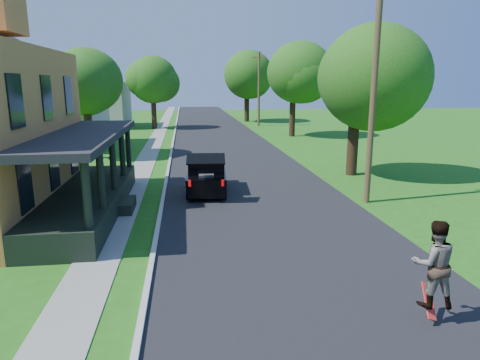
{
  "coord_description": "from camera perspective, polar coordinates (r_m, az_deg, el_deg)",
  "views": [
    {
      "loc": [
        -3.02,
        -10.59,
        4.93
      ],
      "look_at": [
        -1.27,
        3.0,
        1.81
      ],
      "focal_mm": 32.0,
      "sensor_mm": 36.0,
      "label": 1
    }
  ],
  "objects": [
    {
      "name": "tree_right_near",
      "position": [
        23.81,
        15.27,
        14.38
      ],
      "size": [
        6.73,
        6.92,
        8.7
      ],
      "rotation": [
        0.0,
        0.0,
        -0.35
      ],
      "color": "black",
      "rests_on": "ground"
    },
    {
      "name": "curb",
      "position": [
        31.0,
        -9.15,
        3.53
      ],
      "size": [
        0.15,
        120.0,
        0.12
      ],
      "primitive_type": "cube",
      "color": "#ABACA6",
      "rests_on": "ground"
    },
    {
      "name": "neighbor_house_far",
      "position": [
        51.67,
        -19.42,
        11.32
      ],
      "size": [
        12.78,
        12.78,
        8.3
      ],
      "color": "beige",
      "rests_on": "ground"
    },
    {
      "name": "black_suv",
      "position": [
        19.71,
        -4.46,
        0.68
      ],
      "size": [
        1.96,
        4.53,
        2.07
      ],
      "rotation": [
        0.0,
        0.0,
        -0.06
      ],
      "color": "black",
      "rests_on": "ground"
    },
    {
      "name": "front_walk",
      "position": [
        18.48,
        -27.6,
        -4.14
      ],
      "size": [
        6.5,
        1.2,
        0.03
      ],
      "primitive_type": "cube",
      "color": "gray",
      "rests_on": "ground"
    },
    {
      "name": "tree_left_far",
      "position": [
        47.88,
        -11.63,
        12.95
      ],
      "size": [
        5.18,
        5.06,
        7.95
      ],
      "rotation": [
        0.0,
        0.0,
        -0.03
      ],
      "color": "black",
      "rests_on": "ground"
    },
    {
      "name": "sidewalk",
      "position": [
        31.09,
        -12.01,
        3.44
      ],
      "size": [
        1.3,
        120.0,
        0.03
      ],
      "primitive_type": "cube",
      "color": "gray",
      "rests_on": "ground"
    },
    {
      "name": "tree_left_mid",
      "position": [
        29.93,
        -20.02,
        12.06
      ],
      "size": [
        4.76,
        4.56,
        7.33
      ],
      "rotation": [
        0.0,
        0.0,
        0.04
      ],
      "color": "black",
      "rests_on": "ground"
    },
    {
      "name": "skateboard",
      "position": [
        10.19,
        23.85,
        -14.65
      ],
      "size": [
        0.35,
        0.64,
        0.62
      ],
      "rotation": [
        0.0,
        0.0,
        0.1
      ],
      "color": "red",
      "rests_on": "ground"
    },
    {
      "name": "ground",
      "position": [
        12.07,
        8.0,
        -11.41
      ],
      "size": [
        140.0,
        140.0,
        0.0
      ],
      "primitive_type": "plane",
      "color": "#245A12",
      "rests_on": "ground"
    },
    {
      "name": "tree_right_mid",
      "position": [
        40.6,
        7.1,
        14.59
      ],
      "size": [
        5.85,
        5.75,
        9.43
      ],
      "rotation": [
        0.0,
        0.0,
        -0.0
      ],
      "color": "black",
      "rests_on": "ground"
    },
    {
      "name": "utility_pole_near",
      "position": [
        18.22,
        17.42,
        11.56
      ],
      "size": [
        1.51,
        0.48,
        9.14
      ],
      "rotation": [
        0.0,
        0.0,
        -0.25
      ],
      "color": "#483621",
      "rests_on": "ground"
    },
    {
      "name": "tree_right_far",
      "position": [
        56.09,
        0.86,
        14.19
      ],
      "size": [
        7.77,
        7.47,
        9.47
      ],
      "rotation": [
        0.0,
        0.0,
        0.4
      ],
      "color": "black",
      "rests_on": "ground"
    },
    {
      "name": "street",
      "position": [
        31.13,
        -1.67,
        3.73
      ],
      "size": [
        8.0,
        120.0,
        0.02
      ],
      "primitive_type": "cube",
      "color": "black",
      "rests_on": "ground"
    },
    {
      "name": "neighbor_house_mid",
      "position": [
        36.15,
        -24.62,
        10.53
      ],
      "size": [
        12.78,
        12.78,
        8.3
      ],
      "color": "beige",
      "rests_on": "ground"
    },
    {
      "name": "skateboarder",
      "position": [
        9.78,
        24.41,
        -10.11
      ],
      "size": [
        1.0,
        0.83,
        1.86
      ],
      "rotation": [
        0.0,
        0.0,
        3.0
      ],
      "color": "black",
      "rests_on": "ground"
    },
    {
      "name": "utility_pole_far",
      "position": [
        50.15,
        2.53,
        12.13
      ],
      "size": [
        1.61,
        0.65,
        8.35
      ],
      "rotation": [
        0.0,
        0.0,
        -0.33
      ],
      "color": "#483621",
      "rests_on": "ground"
    }
  ]
}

